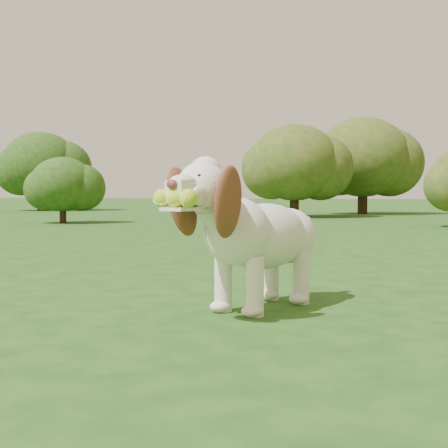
# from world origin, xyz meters

# --- Properties ---
(ground) EXTENTS (80.00, 80.00, 0.00)m
(ground) POSITION_xyz_m (0.00, 0.00, 0.00)
(ground) COLOR #1B4012
(ground) RESTS_ON ground
(dog) EXTENTS (0.66, 1.02, 0.69)m
(dog) POSITION_xyz_m (0.19, -0.11, 0.37)
(dog) COLOR white
(dog) RESTS_ON ground
(shrub_a) EXTENTS (1.09, 1.09, 1.12)m
(shrub_a) POSITION_xyz_m (-4.43, 6.71, 0.66)
(shrub_a) COLOR #382314
(shrub_a) RESTS_ON ground
(shrub_i) EXTENTS (2.18, 2.18, 2.26)m
(shrub_i) POSITION_xyz_m (0.43, 12.05, 1.33)
(shrub_i) COLOR #382314
(shrub_i) RESTS_ON ground
(shrub_g) EXTENTS (2.09, 2.09, 2.17)m
(shrub_g) POSITION_xyz_m (-8.28, 12.66, 1.28)
(shrub_g) COLOR #382314
(shrub_g) RESTS_ON ground
(shrub_b) EXTENTS (1.85, 1.85, 1.92)m
(shrub_b) POSITION_xyz_m (-0.91, 9.96, 1.13)
(shrub_b) COLOR #382314
(shrub_b) RESTS_ON ground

